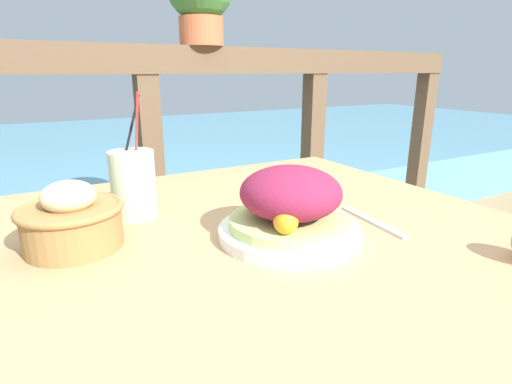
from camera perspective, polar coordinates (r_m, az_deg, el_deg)
patio_table at (r=0.80m, az=0.16°, el=-11.76°), size 1.01×0.96×0.74m
railing_fence at (r=1.41m, az=-14.73°, el=5.28°), size 2.80×0.08×1.11m
sea_backdrop at (r=3.94m, az=-23.77°, el=3.32°), size 12.00×4.00×0.39m
salad_plate at (r=0.70m, az=4.91°, el=-2.26°), size 0.25×0.25×0.13m
drink_glass at (r=0.84m, az=-17.13°, el=1.11°), size 0.09×0.09×0.25m
bread_basket at (r=0.73m, az=-24.81°, el=-3.65°), size 0.17×0.17×0.12m
fork at (r=0.82m, az=16.34°, el=-4.03°), size 0.03×0.18×0.00m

